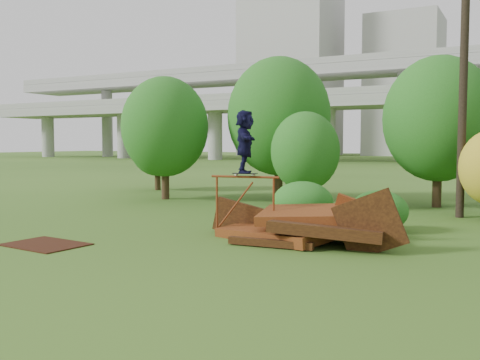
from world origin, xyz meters
The scene contains 17 objects.
ground centered at (0.00, 0.00, 0.00)m, with size 240.00×240.00×0.00m, color #2D5116.
scrap_pile centered at (0.92, 2.31, 0.41)m, with size 5.81×2.73×1.90m.
grind_rail centered at (-0.76, 2.20, 1.17)m, with size 1.94×0.38×1.71m.
skateboard centered at (-0.76, 2.20, 1.77)m, with size 0.71×0.30×0.07m.
skater centered at (-0.76, 2.20, 2.65)m, with size 1.61×0.51×1.73m, color black.
flat_plate centered at (-4.73, -1.24, 0.01)m, with size 2.03×1.45×0.03m, color black.
tree_0 centered at (-8.65, 9.37, 3.35)m, with size 4.01×4.01×5.66m.
tree_1 centered at (-3.84, 11.47, 3.80)m, with size 4.67×4.67×6.49m.
tree_2 centered at (-1.64, 9.06, 2.27)m, with size 2.74×2.74×3.86m.
tree_3 centered at (2.95, 11.97, 3.57)m, with size 4.40×4.40×6.11m.
tree_6 centered at (-11.87, 13.08, 2.59)m, with size 3.16×3.16×4.42m.
shrub_left centered at (-0.23, 5.25, 0.69)m, with size 1.99×1.84×1.38m, color #1A4F15.
shrub_right centered at (2.30, 4.94, 0.61)m, with size 1.72×1.58×1.22m, color #1A4F15.
utility_pole centered at (4.10, 9.21, 4.68)m, with size 1.40×0.28×9.22m.
freeway_overpass centered at (0.00, 62.92, 10.32)m, with size 160.00×15.00×13.70m.
building_left centered at (-38.00, 95.00, 17.50)m, with size 18.00×16.00×35.00m, color #9E9E99.
building_right centered at (-16.00, 102.00, 14.00)m, with size 14.00×14.00×28.00m, color #9E9E99.
Camera 1 is at (6.03, -10.84, 2.62)m, focal length 40.00 mm.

